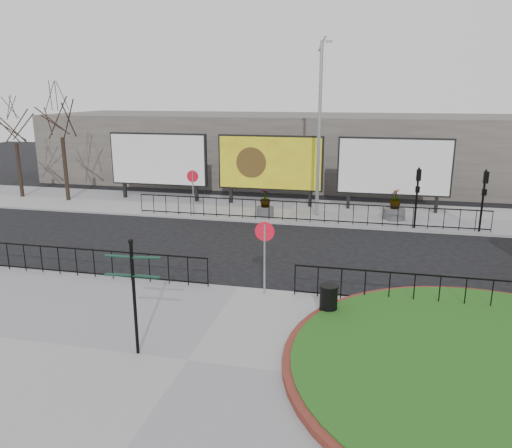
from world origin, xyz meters
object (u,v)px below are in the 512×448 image
(litter_bin, at_px, (329,300))
(billboard_mid, at_px, (270,163))
(planter_c, at_px, (395,209))
(planter_b, at_px, (265,206))
(lamp_post, at_px, (319,128))
(fingerpost_sign, at_px, (134,286))

(litter_bin, bearing_deg, billboard_mid, 107.92)
(litter_bin, relative_size, planter_c, 0.58)
(litter_bin, bearing_deg, planter_b, 110.51)
(planter_b, bearing_deg, lamp_post, 16.65)
(billboard_mid, bearing_deg, fingerpost_sign, -89.57)
(billboard_mid, relative_size, lamp_post, 0.67)
(lamp_post, height_order, litter_bin, lamp_post)
(billboard_mid, distance_m, planter_b, 3.39)
(planter_b, height_order, planter_c, planter_c)
(planter_c, bearing_deg, litter_bin, -100.74)
(lamp_post, xyz_separation_m, fingerpost_sign, (-2.87, -15.94, -2.86))
(lamp_post, xyz_separation_m, litter_bin, (1.70, -12.59, -4.23))
(litter_bin, relative_size, planter_b, 0.63)
(fingerpost_sign, relative_size, planter_b, 2.04)
(fingerpost_sign, bearing_deg, planter_b, 88.83)
(planter_c, bearing_deg, lamp_post, 180.00)
(fingerpost_sign, distance_m, planter_b, 15.19)
(fingerpost_sign, height_order, litter_bin, fingerpost_sign)
(billboard_mid, xyz_separation_m, planter_b, (0.30, -2.78, -1.91))
(planter_c, bearing_deg, fingerpost_sign, -113.58)
(fingerpost_sign, bearing_deg, billboard_mid, 89.89)
(planter_b, distance_m, planter_c, 6.84)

